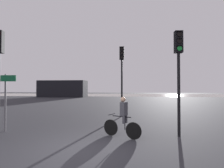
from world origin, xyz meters
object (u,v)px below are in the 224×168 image
direction_sign_post (5,94)px  cyclist (123,117)px  traffic_light_near_right (179,63)px  traffic_light_center (122,68)px  distant_building (63,89)px

direction_sign_post → cyclist: direction_sign_post is taller
traffic_light_near_right → direction_sign_post: size_ratio=1.66×
traffic_light_center → traffic_light_near_right: bearing=117.3°
traffic_light_near_right → distant_building: bearing=-64.2°
distant_building → cyclist: bearing=-64.1°
distant_building → direction_sign_post: bearing=-73.3°
distant_building → traffic_light_center: bearing=-59.9°
distant_building → traffic_light_near_right: 32.27m
direction_sign_post → cyclist: bearing=176.7°
traffic_light_near_right → direction_sign_post: 7.74m
cyclist → distant_building: bearing=53.0°
distant_building → traffic_light_center: 26.97m
distant_building → traffic_light_near_right: bearing=-60.1°
traffic_light_center → cyclist: (0.29, -5.06, -2.51)m
distant_building → traffic_light_center: (13.49, -23.30, 1.62)m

